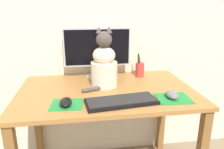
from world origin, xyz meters
TOP-DOWN VIEW (x-y plane):
  - wall_back at (0.00, 0.39)m, footprint 7.00×0.04m
  - desk at (0.00, 0.00)m, footprint 1.14×0.72m
  - monitor at (-0.03, 0.26)m, footprint 0.50×0.17m
  - keyboard at (0.06, -0.22)m, footprint 0.42×0.21m
  - mousepad_left at (-0.25, -0.20)m, footprint 0.19×0.17m
  - mousepad_right at (0.37, -0.21)m, footprint 0.20×0.18m
  - computer_mouse_left at (-0.25, -0.21)m, footprint 0.07×0.11m
  - computer_mouse_right at (0.36, -0.20)m, footprint 0.06×0.11m
  - cat at (-0.01, 0.07)m, footprint 0.25×0.21m
  - pen_cup at (0.29, 0.24)m, footprint 0.07×0.07m

SIDE VIEW (x-z plane):
  - desk at x=0.00m, z-range 0.26..0.99m
  - mousepad_left at x=-0.25m, z-range 0.73..0.74m
  - mousepad_right at x=0.37m, z-range 0.73..0.74m
  - keyboard at x=0.06m, z-range 0.73..0.76m
  - computer_mouse_left at x=-0.25m, z-range 0.74..0.77m
  - computer_mouse_right at x=0.36m, z-range 0.74..0.78m
  - pen_cup at x=0.29m, z-range 0.70..0.88m
  - cat at x=-0.01m, z-range 0.68..1.08m
  - monitor at x=-0.03m, z-range 0.75..1.13m
  - wall_back at x=0.00m, z-range 0.00..2.50m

